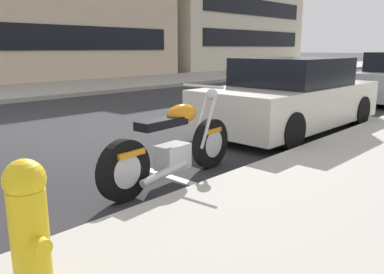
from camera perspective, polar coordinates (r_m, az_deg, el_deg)
name	(u,v)px	position (r m, az deg, el deg)	size (l,w,h in m)	color
ground_plane	(33,133)	(8.11, -22.24, 0.59)	(260.00, 260.00, 0.00)	#28282B
sidewalk_far_curb	(195,77)	(20.86, 0.40, 8.69)	(120.00, 5.00, 0.14)	gray
parking_stall_stripe	(169,176)	(4.98, -3.40, -5.71)	(0.12, 2.20, 0.01)	silver
parked_motorcycle	(174,147)	(4.67, -2.63, -1.40)	(2.21, 0.62, 1.13)	black
parked_car_behind_motorcycle	(291,97)	(7.88, 14.27, 5.67)	(4.23, 1.86, 1.41)	beige
fire_hydrant	(29,225)	(2.50, -22.70, -11.77)	(0.24, 0.36, 0.84)	gold
townhouse_mid_block	(203,2)	(32.48, 1.56, 19.08)	(13.41, 10.22, 10.22)	beige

